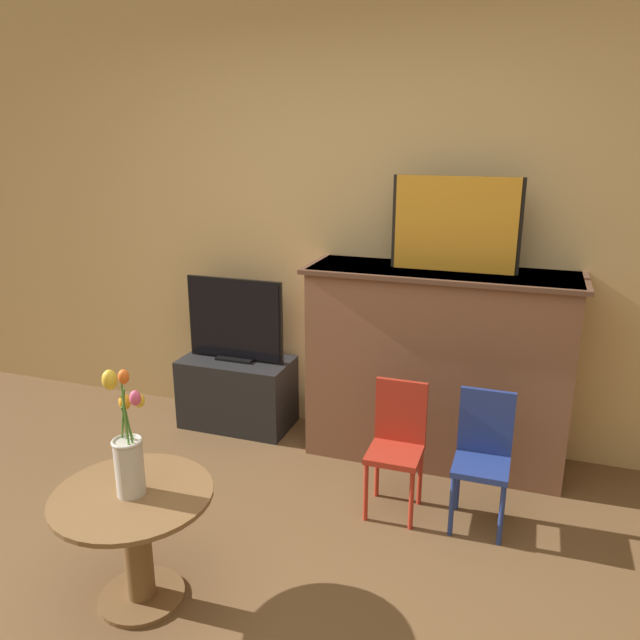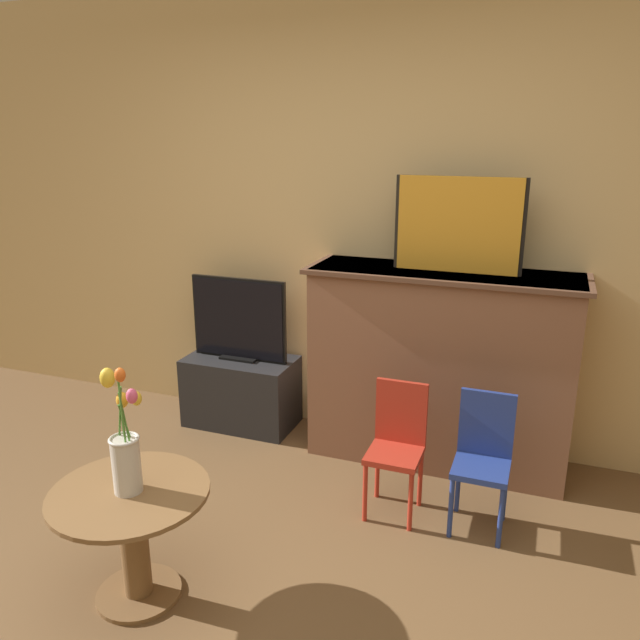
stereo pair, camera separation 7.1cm
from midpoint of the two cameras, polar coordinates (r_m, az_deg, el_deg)
name	(u,v)px [view 2 (the right image)]	position (r m, az deg, el deg)	size (l,w,h in m)	color
wall_back	(369,221)	(3.79, 5.06, 8.97)	(8.00, 0.06, 2.70)	tan
fireplace_mantel	(439,366)	(3.64, 11.41, -4.16)	(1.51, 0.48, 1.14)	brown
painting	(458,225)	(3.44, 13.12, 8.46)	(0.69, 0.03, 0.51)	black
tv_stand	(241,391)	(4.15, -6.72, -6.48)	(0.71, 0.39, 0.46)	#232326
tv_monitor	(239,320)	(3.99, -6.92, -0.02)	(0.65, 0.12, 0.53)	black
chair_red	(397,441)	(3.21, 7.72, -10.89)	(0.26, 0.26, 0.68)	#B22D1E
chair_blue	(483,454)	(3.17, 15.33, -11.71)	(0.26, 0.26, 0.68)	navy
side_table	(133,528)	(2.76, -16.00, -17.82)	(0.64, 0.64, 0.50)	brown
vase_tulips	(125,449)	(2.59, -16.64, -11.20)	(0.21, 0.15, 0.54)	beige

